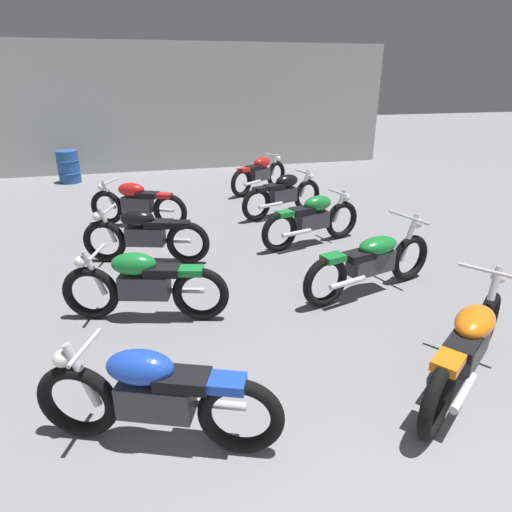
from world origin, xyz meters
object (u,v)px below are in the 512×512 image
Objects in this scene: motorcycle_right_row_3 at (313,219)px; motorcycle_right_row_4 at (283,194)px; motorcycle_right_row_5 at (260,173)px; motorcycle_right_row_2 at (372,261)px; motorcycle_left_row_1 at (155,396)px; motorcycle_right_row_1 at (468,345)px; oil_drum at (69,167)px; motorcycle_left_row_2 at (144,284)px; motorcycle_left_row_4 at (137,203)px; motorcycle_left_row_3 at (145,234)px.

motorcycle_right_row_3 and motorcycle_right_row_4 have the same top height.
motorcycle_right_row_2 is at bearing -89.93° from motorcycle_right_row_5.
motorcycle_right_row_1 reaches higher than motorcycle_left_row_1.
motorcycle_right_row_3 is 2.27× the size of oil_drum.
motorcycle_right_row_2 is at bearing -87.16° from motorcycle_right_row_3.
motorcycle_right_row_4 is (2.86, 3.56, 0.00)m from motorcycle_left_row_2.
motorcycle_left_row_1 is at bearing -110.69° from motorcycle_right_row_5.
motorcycle_left_row_2 is (-0.04, 1.99, 0.00)m from motorcycle_left_row_1.
motorcycle_right_row_1 is (2.82, -2.00, -0.01)m from motorcycle_left_row_2.
motorcycle_left_row_2 is at bearing -146.90° from motorcycle_right_row_3.
motorcycle_left_row_1 is at bearing -88.86° from motorcycle_left_row_2.
motorcycle_right_row_3 is at bearing -31.42° from motorcycle_left_row_4.
motorcycle_right_row_1 reaches higher than motorcycle_left_row_4.
motorcycle_right_row_2 reaches higher than motorcycle_left_row_3.
motorcycle_left_row_2 is 4.57m from motorcycle_right_row_4.
motorcycle_left_row_3 and motorcycle_right_row_4 have the same top height.
motorcycle_right_row_1 reaches higher than motorcycle_left_row_2.
motorcycle_right_row_1 reaches higher than motorcycle_right_row_3.
oil_drum is (-4.62, 9.90, -0.03)m from motorcycle_right_row_1.
motorcycle_left_row_2 is 1.06× the size of motorcycle_left_row_4.
motorcycle_left_row_4 is at bearing -145.70° from motorcycle_right_row_5.
motorcycle_left_row_3 is 2.25× the size of oil_drum.
motorcycle_right_row_3 is 7.62m from oil_drum.
motorcycle_right_row_1 is (2.78, -0.01, -0.01)m from motorcycle_left_row_1.
motorcycle_left_row_3 and motorcycle_right_row_5 have the same top height.
motorcycle_left_row_2 is at bearing -117.41° from motorcycle_right_row_5.
motorcycle_left_row_3 is at bearing -178.24° from motorcycle_right_row_3.
oil_drum is at bearing 112.18° from motorcycle_left_row_4.
motorcycle_left_row_3 is 1.84m from motorcycle_left_row_4.
motorcycle_left_row_4 is (-0.10, 1.84, 0.00)m from motorcycle_left_row_3.
motorcycle_right_row_4 is at bearing 63.10° from motorcycle_left_row_1.
motorcycle_left_row_2 is 1.00× the size of motorcycle_right_row_3.
motorcycle_right_row_1 is at bearing -90.67° from motorcycle_right_row_5.
motorcycle_left_row_4 is 3.58m from motorcycle_right_row_5.
motorcycle_left_row_3 is 3.38m from motorcycle_right_row_2.
motorcycle_left_row_1 reaches higher than oil_drum.
motorcycle_right_row_3 is 1.14× the size of motorcycle_right_row_5.
motorcycle_left_row_1 and motorcycle_left_row_3 have the same top height.
motorcycle_right_row_3 is at bearing -52.64° from oil_drum.
motorcycle_right_row_1 is 3.85m from motorcycle_right_row_3.
motorcycle_right_row_4 is (2.80, 1.81, 0.00)m from motorcycle_left_row_3.
motorcycle_left_row_2 is 6.32m from motorcycle_right_row_5.
motorcycle_right_row_4 is 2.23× the size of oil_drum.
motorcycle_right_row_1 is 1.07× the size of motorcycle_right_row_5.
motorcycle_right_row_3 reaches higher than oil_drum.
motorcycle_left_row_3 is at bearing -147.20° from motorcycle_right_row_4.
motorcycle_left_row_4 and motorcycle_right_row_5 have the same top height.
motorcycle_left_row_3 reaches higher than oil_drum.
motorcycle_right_row_5 is at bearing 69.31° from motorcycle_left_row_1.
motorcycle_left_row_1 and motorcycle_right_row_5 have the same top height.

